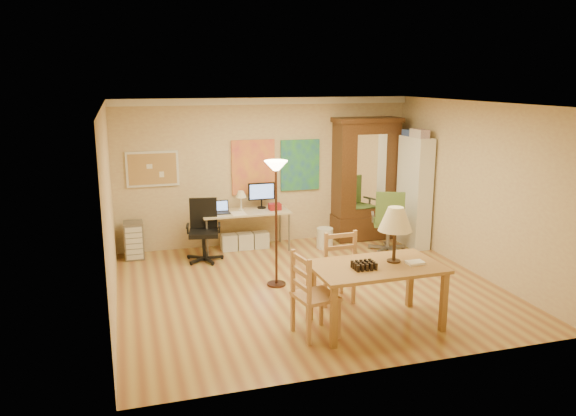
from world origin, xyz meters
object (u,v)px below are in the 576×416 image
object	(u,v)px
dining_table	(383,252)
armoire	(365,187)
computer_desk	(246,226)
office_chair_green	(388,235)
office_chair_black	(204,244)
bookshelf	(414,192)

from	to	relation	value
dining_table	armoire	distance (m)	3.96
computer_desk	office_chair_green	bearing A→B (deg)	-19.72
computer_desk	office_chair_green	distance (m)	2.55
office_chair_black	office_chair_green	bearing A→B (deg)	-7.56
dining_table	bookshelf	bearing A→B (deg)	55.20
dining_table	office_chair_black	size ratio (longest dim) A/B	1.54
office_chair_black	dining_table	bearing A→B (deg)	-60.89
office_chair_black	armoire	xyz separation A→B (m)	(3.18, 0.51, 0.73)
dining_table	office_chair_black	bearing A→B (deg)	119.11
office_chair_black	bookshelf	xyz separation A→B (m)	(3.85, -0.19, 0.72)
computer_desk	armoire	bearing A→B (deg)	2.02
computer_desk	bookshelf	xyz separation A→B (m)	(3.01, -0.62, 0.57)
dining_table	armoire	bearing A→B (deg)	69.07
dining_table	office_chair_black	xyz separation A→B (m)	(-1.77, 3.18, -0.67)
bookshelf	office_chair_black	bearing A→B (deg)	177.16
armoire	office_chair_black	bearing A→B (deg)	-170.82
armoire	bookshelf	xyz separation A→B (m)	(0.66, -0.71, -0.01)
office_chair_black	armoire	world-z (taller)	armoire
armoire	dining_table	bearing A→B (deg)	-110.93
office_chair_black	office_chair_green	xyz separation A→B (m)	(3.23, -0.43, 0.02)
dining_table	bookshelf	distance (m)	3.64
office_chair_black	bookshelf	size ratio (longest dim) A/B	0.52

